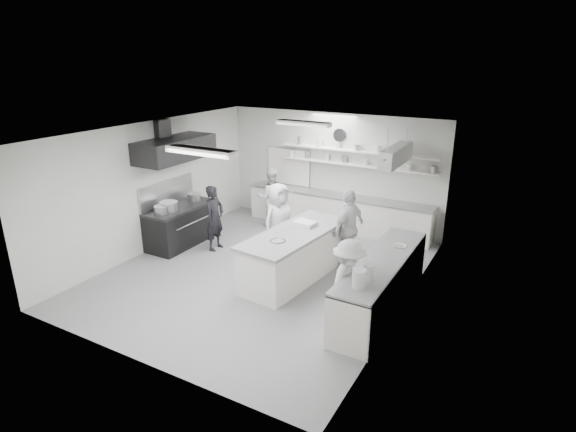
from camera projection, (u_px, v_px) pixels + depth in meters
The scene contains 27 objects.
floor at pixel (263, 273), 9.97m from camera, with size 6.00×7.00×0.02m, color gray.
ceiling at pixel (261, 131), 8.97m from camera, with size 6.00×7.00×0.02m, color white.
wall_back at pixel (332, 170), 12.35m from camera, with size 6.00×0.04×3.00m, color silver.
wall_front at pixel (130, 273), 6.58m from camera, with size 6.00×0.04×3.00m, color silver.
wall_left at pixel (153, 186), 10.84m from camera, with size 0.04×7.00×3.00m, color silver.
wall_right at pixel (408, 232), 8.09m from camera, with size 0.04×7.00×3.00m, color silver.
stove at pixel (181, 226), 11.34m from camera, with size 0.80×1.80×0.90m, color black.
exhaust_hood at pixel (175, 149), 10.71m from camera, with size 0.85×2.00×0.50m, color black.
back_counter at pixel (337, 212), 12.31m from camera, with size 5.00×0.60×0.92m, color white.
shelf_lower at pixel (356, 165), 11.84m from camera, with size 4.20×0.26×0.04m, color white.
shelf_upper at pixel (356, 151), 11.72m from camera, with size 4.20×0.26×0.04m, color white.
pass_through_window at pixel (289, 167), 12.95m from camera, with size 1.30×0.04×1.00m, color black.
wall_clock at pixel (340, 135), 11.91m from camera, with size 0.32×0.32×0.05m, color silver.
right_counter at pixel (381, 285), 8.42m from camera, with size 0.74×3.30×0.94m, color white.
pot_rack at pixel (396, 155), 10.26m from camera, with size 0.30×1.60×0.40m, color #A6A6A8.
light_fixture_front at pixel (201, 151), 7.51m from camera, with size 1.30×0.25×0.10m, color white.
light_fixture_rear at pixel (303, 123), 10.47m from camera, with size 1.30×0.25×0.10m, color white.
prep_island at pixel (295, 256), 9.60m from camera, with size 0.97×2.62×0.96m, color white.
stove_pot at pixel (169, 207), 10.85m from camera, with size 0.42×0.42×0.25m, color #A6A6A8.
cook_stove at pixel (215, 218), 10.92m from camera, with size 0.57×0.37×1.55m, color black.
cook_back at pixel (271, 197), 12.41m from camera, with size 0.78×0.61×1.60m, color white.
cook_island_left at pixel (278, 220), 10.50m from camera, with size 0.84×0.55×1.73m, color white.
cook_island_right at pixel (348, 228), 10.04m from camera, with size 1.02×0.42×1.74m, color white.
cook_right at pixel (348, 283), 7.83m from camera, with size 1.00×0.58×1.55m, color white.
bowl_island_a at pixel (278, 242), 8.97m from camera, with size 0.28×0.28×0.07m, color #A6A6A8.
bowl_island_b at pixel (293, 228), 9.69m from camera, with size 0.21×0.21×0.07m, color white.
bowl_right at pixel (399, 247), 8.81m from camera, with size 0.25×0.25×0.06m, color white.
Camera 1 is at (4.84, -7.61, 4.43)m, focal length 29.07 mm.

